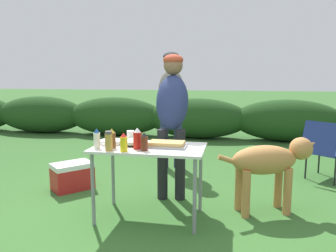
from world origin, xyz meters
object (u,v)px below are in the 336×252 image
(spice_jar, at_px, (109,141))
(beer_bottle, at_px, (112,139))
(food_tray, at_px, (167,144))
(mixing_bowl, at_px, (133,142))
(paper_cup_stack, at_px, (131,136))
(folding_table, at_px, (149,154))
(plate_stack, at_px, (111,142))
(ketchup_bottle, at_px, (137,139))
(mayo_bottle, at_px, (97,139))
(camp_chair_green_behind_table, at_px, (324,147))
(bbq_sauce_bottle, at_px, (144,142))
(dog, at_px, (270,162))
(standing_person_in_navy_coat, at_px, (171,97))
(mustard_bottle, at_px, (124,143))
(standing_person_in_red_jacket, at_px, (172,108))
(cooler_box, at_px, (72,176))

(spice_jar, bearing_deg, beer_bottle, 97.00)
(food_tray, relative_size, mixing_bowl, 1.68)
(paper_cup_stack, xyz_separation_m, beer_bottle, (-0.09, -0.31, 0.03))
(folding_table, bearing_deg, paper_cup_stack, 144.45)
(plate_stack, relative_size, ketchup_bottle, 1.11)
(food_tray, relative_size, mayo_bottle, 1.98)
(folding_table, height_order, beer_bottle, beer_bottle)
(plate_stack, relative_size, camp_chair_green_behind_table, 0.28)
(bbq_sauce_bottle, distance_m, dog, 1.36)
(ketchup_bottle, distance_m, standing_person_in_navy_coat, 2.00)
(dog, bearing_deg, bbq_sauce_bottle, -84.76)
(mustard_bottle, relative_size, bbq_sauce_bottle, 1.01)
(mustard_bottle, height_order, dog, mustard_bottle)
(bbq_sauce_bottle, bearing_deg, mixing_bowl, 129.12)
(mayo_bottle, height_order, bbq_sauce_bottle, mayo_bottle)
(food_tray, height_order, mustard_bottle, mustard_bottle)
(standing_person_in_navy_coat, bearing_deg, plate_stack, -113.90)
(food_tray, distance_m, mayo_bottle, 0.68)
(mayo_bottle, xyz_separation_m, ketchup_bottle, (0.39, 0.06, 0.01))
(food_tray, height_order, mixing_bowl, mixing_bowl)
(folding_table, relative_size, bbq_sauce_bottle, 6.31)
(folding_table, xyz_separation_m, camp_chair_green_behind_table, (2.05, 1.62, -0.20))
(bbq_sauce_bottle, height_order, standing_person_in_navy_coat, standing_person_in_navy_coat)
(food_tray, distance_m, dog, 1.12)
(mixing_bowl, distance_m, mayo_bottle, 0.37)
(camp_chair_green_behind_table, bearing_deg, dog, -86.24)
(folding_table, xyz_separation_m, mixing_bowl, (-0.17, 0.03, 0.11))
(mayo_bottle, distance_m, bbq_sauce_bottle, 0.47)
(standing_person_in_navy_coat, bearing_deg, spice_jar, -110.40)
(camp_chair_green_behind_table, bearing_deg, standing_person_in_navy_coat, -148.09)
(folding_table, height_order, ketchup_bottle, ketchup_bottle)
(dog, bearing_deg, standing_person_in_red_jacket, -124.36)
(cooler_box, bearing_deg, paper_cup_stack, 105.45)
(mayo_bottle, xyz_separation_m, standing_person_in_red_jacket, (0.58, 0.84, 0.23))
(paper_cup_stack, distance_m, dog, 1.49)
(folding_table, relative_size, food_tray, 2.83)
(plate_stack, bearing_deg, mixing_bowl, -2.09)
(beer_bottle, xyz_separation_m, spice_jar, (0.01, -0.12, 0.00))
(plate_stack, xyz_separation_m, cooler_box, (-0.77, 0.60, -0.59))
(folding_table, height_order, paper_cup_stack, paper_cup_stack)
(mayo_bottle, relative_size, dog, 0.19)
(standing_person_in_navy_coat, bearing_deg, cooler_box, -145.81)
(folding_table, distance_m, mixing_bowl, 0.21)
(paper_cup_stack, height_order, mayo_bottle, mayo_bottle)
(folding_table, bearing_deg, mixing_bowl, 170.33)
(standing_person_in_red_jacket, bearing_deg, food_tray, -90.00)
(plate_stack, distance_m, cooler_box, 1.14)
(mayo_bottle, relative_size, standing_person_in_navy_coat, 0.11)
(folding_table, xyz_separation_m, bbq_sauce_bottle, (-0.00, -0.18, 0.16))
(food_tray, xyz_separation_m, cooler_box, (-1.36, 0.62, -0.60))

